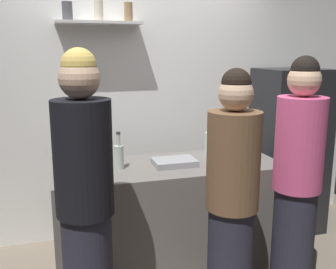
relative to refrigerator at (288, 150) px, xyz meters
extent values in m
cube|color=white|center=(-1.50, 0.40, 0.49)|extent=(4.80, 0.10, 2.60)
cube|color=silver|center=(-1.82, 0.24, 1.22)|extent=(0.75, 0.22, 0.02)
cylinder|color=#4C4C51|center=(-2.08, 0.24, 1.31)|extent=(0.09, 0.09, 0.15)
cylinder|color=beige|center=(-1.82, 0.24, 1.32)|extent=(0.08, 0.08, 0.18)
cylinder|color=olive|center=(-1.55, 0.24, 1.31)|extent=(0.07, 0.07, 0.16)
cube|color=black|center=(0.00, 0.00, 0.00)|extent=(0.62, 0.57, 1.62)
cylinder|color=#99999E|center=(0.17, -0.31, 0.08)|extent=(0.02, 0.02, 0.45)
cube|color=#66605B|center=(-1.37, -0.36, -0.37)|extent=(1.84, 0.73, 0.88)
cube|color=gray|center=(-1.33, -0.40, 0.10)|extent=(0.34, 0.24, 0.05)
cylinder|color=#B2B2B7|center=(-0.81, -0.65, 0.14)|extent=(0.09, 0.09, 0.12)
cylinder|color=silver|center=(-0.83, -0.64, 0.19)|extent=(0.02, 0.03, 0.17)
cylinder|color=silver|center=(-0.80, -0.65, 0.19)|extent=(0.03, 0.03, 0.16)
cylinder|color=silver|center=(-0.81, -0.68, 0.19)|extent=(0.02, 0.01, 0.15)
cylinder|color=silver|center=(-0.80, -0.68, 0.19)|extent=(0.01, 0.01, 0.17)
cylinder|color=silver|center=(-0.79, -0.64, 0.19)|extent=(0.02, 0.03, 0.16)
cylinder|color=#B2BFB2|center=(-1.77, -0.37, 0.17)|extent=(0.08, 0.08, 0.19)
cylinder|color=#B2BFB2|center=(-1.77, -0.37, 0.31)|extent=(0.03, 0.03, 0.09)
cylinder|color=#333333|center=(-1.77, -0.37, 0.36)|extent=(0.03, 0.03, 0.02)
cylinder|color=#19471E|center=(-0.57, -0.05, 0.17)|extent=(0.08, 0.08, 0.20)
cylinder|color=#19471E|center=(-0.57, -0.05, 0.31)|extent=(0.03, 0.03, 0.07)
cylinder|color=black|center=(-0.57, -0.05, 0.36)|extent=(0.04, 0.04, 0.02)
cylinder|color=#472814|center=(-0.82, -0.47, 0.17)|extent=(0.07, 0.07, 0.20)
cylinder|color=#472814|center=(-0.82, -0.47, 0.31)|extent=(0.03, 0.03, 0.08)
cylinder|color=maroon|center=(-0.82, -0.47, 0.35)|extent=(0.03, 0.03, 0.02)
cylinder|color=silver|center=(-0.93, -0.19, 0.18)|extent=(0.10, 0.10, 0.21)
cylinder|color=silver|center=(-0.93, -0.19, 0.29)|extent=(0.05, 0.05, 0.02)
cylinder|color=yellow|center=(-0.93, -0.19, 0.31)|extent=(0.06, 0.06, 0.02)
cylinder|color=#262633|center=(-1.17, -1.14, -0.41)|extent=(0.30, 0.30, 0.80)
cylinder|color=brown|center=(-1.17, -1.14, 0.30)|extent=(0.34, 0.34, 0.63)
sphere|color=#D8AD8C|center=(-1.17, -1.14, 0.73)|extent=(0.22, 0.22, 0.22)
sphere|color=black|center=(-1.17, -1.14, 0.79)|extent=(0.18, 0.18, 0.18)
cylinder|color=#262633|center=(-0.61, -1.03, -0.40)|extent=(0.30, 0.30, 0.83)
cylinder|color=#D14C7F|center=(-0.61, -1.03, 0.35)|extent=(0.34, 0.34, 0.66)
sphere|color=#D8AD8C|center=(-0.61, -1.03, 0.79)|extent=(0.22, 0.22, 0.22)
sphere|color=black|center=(-0.61, -1.03, 0.86)|extent=(0.19, 0.19, 0.19)
cylinder|color=black|center=(-2.09, -1.09, 0.38)|extent=(0.34, 0.34, 0.68)
sphere|color=#D8AD8C|center=(-2.09, -1.09, 0.83)|extent=(0.23, 0.23, 0.23)
sphere|color=#D8B759|center=(-2.09, -1.09, 0.90)|extent=(0.20, 0.20, 0.20)
camera|label=1|loc=(-2.24, -3.30, 0.98)|focal=41.81mm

